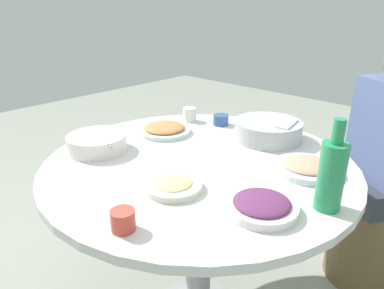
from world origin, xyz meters
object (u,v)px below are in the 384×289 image
(round_dining_table, at_px, (199,184))
(dish_eggplant, at_px, (262,205))
(rice_bowl, at_px, (268,130))
(tea_cup_side, at_px, (190,114))
(dish_shrimp, at_px, (307,167))
(soup_bowl, at_px, (97,143))
(green_bottle, at_px, (332,174))
(stool_for_diner_left, at_px, (368,239))
(dish_noodles, at_px, (173,185))
(dish_tofu_braise, at_px, (165,129))
(tea_cup_far, at_px, (123,220))
(tea_cup_near, at_px, (221,120))

(round_dining_table, xyz_separation_m, dish_eggplant, (0.38, -0.14, 0.13))
(rice_bowl, bearing_deg, tea_cup_side, -173.53)
(round_dining_table, distance_m, dish_shrimp, 0.43)
(soup_bowl, distance_m, green_bottle, 0.92)
(rice_bowl, bearing_deg, stool_for_diner_left, 41.79)
(soup_bowl, relative_size, dish_noodles, 1.39)
(soup_bowl, height_order, dish_eggplant, soup_bowl)
(dish_tofu_braise, distance_m, dish_eggplant, 0.75)
(dish_eggplant, distance_m, tea_cup_side, 0.89)
(soup_bowl, xyz_separation_m, stool_for_diner_left, (0.86, 0.97, -0.57))
(dish_tofu_braise, relative_size, tea_cup_far, 3.61)
(rice_bowl, distance_m, soup_bowl, 0.75)
(rice_bowl, bearing_deg, dish_noodles, -87.87)
(green_bottle, bearing_deg, tea_cup_side, 159.88)
(dish_tofu_braise, xyz_separation_m, tea_cup_side, (-0.04, 0.21, 0.02))
(dish_eggplant, relative_size, tea_cup_near, 2.84)
(rice_bowl, xyz_separation_m, green_bottle, (0.44, -0.37, 0.07))
(dish_noodles, distance_m, dish_shrimp, 0.50)
(soup_bowl, distance_m, tea_cup_near, 0.64)
(dish_tofu_braise, bearing_deg, stool_for_diner_left, 37.96)
(dish_eggplant, bearing_deg, tea_cup_near, 137.71)
(dish_shrimp, height_order, tea_cup_side, tea_cup_side)
(green_bottle, distance_m, tea_cup_near, 0.83)
(dish_noodles, bearing_deg, round_dining_table, 112.52)
(dish_shrimp, height_order, green_bottle, green_bottle)
(soup_bowl, height_order, stool_for_diner_left, soup_bowl)
(tea_cup_near, bearing_deg, stool_for_diner_left, 27.11)
(green_bottle, relative_size, tea_cup_far, 4.18)
(dish_eggplant, distance_m, green_bottle, 0.22)
(round_dining_table, relative_size, tea_cup_far, 17.92)
(tea_cup_far, height_order, stool_for_diner_left, tea_cup_far)
(dish_tofu_braise, height_order, green_bottle, green_bottle)
(dish_eggplant, bearing_deg, dish_tofu_braise, 159.83)
(round_dining_table, height_order, dish_eggplant, dish_eggplant)
(dish_noodles, xyz_separation_m, dish_shrimp, (0.26, 0.43, 0.00))
(dish_eggplant, relative_size, green_bottle, 0.76)
(dish_tofu_braise, relative_size, dish_eggplant, 1.13)
(dish_noodles, bearing_deg, tea_cup_far, -75.99)
(rice_bowl, relative_size, dish_eggplant, 1.39)
(soup_bowl, xyz_separation_m, dish_tofu_braise, (0.05, 0.34, -0.01))
(round_dining_table, xyz_separation_m, rice_bowl, (0.07, 0.38, 0.16))
(dish_tofu_braise, distance_m, green_bottle, 0.85)
(round_dining_table, xyz_separation_m, stool_for_diner_left, (0.49, 0.75, -0.43))
(dish_noodles, height_order, tea_cup_near, tea_cup_near)
(soup_bowl, distance_m, tea_cup_far, 0.59)
(dish_shrimp, xyz_separation_m, stool_for_diner_left, (0.13, 0.55, -0.56))
(dish_noodles, relative_size, dish_shrimp, 0.80)
(rice_bowl, height_order, dish_eggplant, rice_bowl)
(round_dining_table, height_order, stool_for_diner_left, round_dining_table)
(dish_shrimp, xyz_separation_m, tea_cup_side, (-0.72, 0.14, 0.02))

